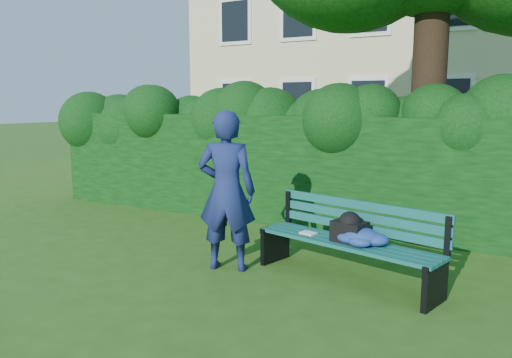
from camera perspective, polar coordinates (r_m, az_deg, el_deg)
The scene contains 4 objects.
ground at distance 6.69m, azimuth -2.51°, elevation -8.76°, with size 80.00×80.00×0.00m, color #2E5518.
hedge at distance 8.41m, azimuth 5.28°, elevation 1.12°, with size 10.00×1.00×1.80m.
park_bench at distance 5.75m, azimuth 10.92°, elevation -6.66°, with size 2.26×1.07×0.89m.
man_reading at distance 5.97m, azimuth -3.38°, elevation -1.38°, with size 0.70×0.46×1.93m, color navy.
Camera 1 is at (3.33, -5.44, 2.02)m, focal length 35.00 mm.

